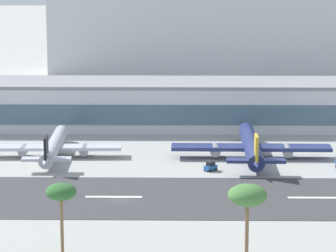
% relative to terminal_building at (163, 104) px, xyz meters
% --- Properties ---
extents(ground_plane, '(1400.00, 1400.00, 0.00)m').
position_rel_terminal_building_xyz_m(ground_plane, '(-7.31, -79.46, -6.84)').
color(ground_plane, '#9E9E99').
extents(runway_strip, '(800.00, 32.61, 0.08)m').
position_rel_terminal_building_xyz_m(runway_strip, '(-7.31, -77.10, -6.80)').
color(runway_strip, '#38383A').
rests_on(runway_strip, ground_plane).
extents(runway_centreline_dash_4, '(12.00, 1.20, 0.01)m').
position_rel_terminal_building_xyz_m(runway_centreline_dash_4, '(-8.70, -77.10, -6.75)').
color(runway_centreline_dash_4, white).
rests_on(runway_centreline_dash_4, runway_strip).
extents(runway_centreline_dash_5, '(12.00, 1.20, 0.01)m').
position_rel_terminal_building_xyz_m(runway_centreline_dash_5, '(34.03, -77.10, -6.75)').
color(runway_centreline_dash_5, white).
rests_on(runway_centreline_dash_5, runway_strip).
extents(terminal_building, '(220.69, 24.24, 13.66)m').
position_rel_terminal_building_xyz_m(terminal_building, '(0.00, 0.00, 0.00)').
color(terminal_building, silver).
rests_on(terminal_building, ground_plane).
extents(distant_hotel_block, '(123.61, 27.87, 44.60)m').
position_rel_terminal_building_xyz_m(distant_hotel_block, '(10.93, 123.48, 15.47)').
color(distant_hotel_block, '#BCBCC1').
rests_on(distant_hotel_block, ground_plane).
extents(airliner_black_tail_gate_0, '(34.32, 40.58, 8.47)m').
position_rel_terminal_building_xyz_m(airliner_black_tail_gate_0, '(-26.63, -40.78, -4.14)').
color(airliner_black_tail_gate_0, silver).
rests_on(airliner_black_tail_gate_0, ground_plane).
extents(airliner_gold_tail_gate_1, '(40.12, 45.47, 9.49)m').
position_rel_terminal_building_xyz_m(airliner_gold_tail_gate_1, '(23.09, -41.40, -3.82)').
color(airliner_gold_tail_gate_1, navy).
rests_on(airliner_gold_tail_gate_1, ground_plane).
extents(service_baggage_tug_0, '(3.36, 3.43, 2.20)m').
position_rel_terminal_building_xyz_m(service_baggage_tug_0, '(12.51, -53.89, -5.79)').
color(service_baggage_tug_0, '#23569E').
rests_on(service_baggage_tug_0, ground_plane).
extents(palm_tree_0, '(5.23, 5.23, 12.66)m').
position_rel_terminal_building_xyz_m(palm_tree_0, '(-14.65, -113.54, 4.14)').
color(palm_tree_0, brown).
rests_on(palm_tree_0, ground_plane).
extents(palm_tree_2, '(6.38, 6.38, 14.20)m').
position_rel_terminal_building_xyz_m(palm_tree_2, '(16.21, -119.54, 5.41)').
color(palm_tree_2, brown).
rests_on(palm_tree_2, ground_plane).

